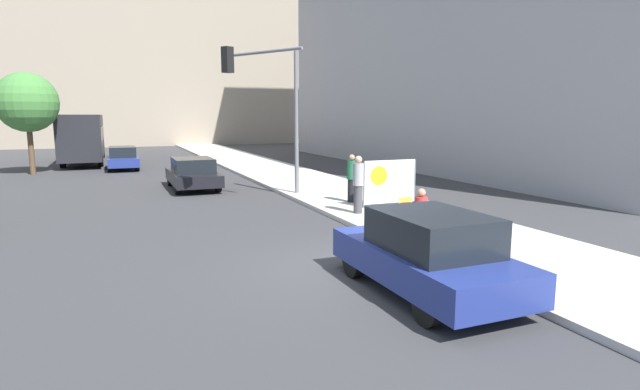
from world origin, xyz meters
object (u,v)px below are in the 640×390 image
object	(u,v)px
parked_car_curbside	(428,253)
car_on_road_nearest	(193,173)
jogger_on_sidewalk	(358,184)
pedestrian_behind	(352,178)
car_on_road_midblock	(123,158)
street_tree_midblock	(27,103)
traffic_light_pole	(273,94)
city_bus_on_road	(83,135)
seated_protester	(422,210)
protest_banner	(389,182)

from	to	relation	value
parked_car_curbside	car_on_road_nearest	size ratio (longest dim) A/B	0.92
jogger_on_sidewalk	pedestrian_behind	distance (m)	2.04
car_on_road_midblock	street_tree_midblock	size ratio (longest dim) A/B	0.77
traffic_light_pole	car_on_road_midblock	size ratio (longest dim) A/B	1.32
parked_car_curbside	street_tree_midblock	bearing A→B (deg)	111.22
pedestrian_behind	traffic_light_pole	distance (m)	4.27
city_bus_on_road	traffic_light_pole	bearing A→B (deg)	-69.99
seated_protester	jogger_on_sidewalk	bearing A→B (deg)	114.48
traffic_light_pole	street_tree_midblock	xyz separation A→B (m)	(-9.65, 13.16, -0.09)
car_on_road_midblock	city_bus_on_road	xyz separation A→B (m)	(-2.35, 6.14, 1.18)
car_on_road_nearest	city_bus_on_road	distance (m)	16.75
car_on_road_midblock	city_bus_on_road	size ratio (longest dim) A/B	0.36
protest_banner	traffic_light_pole	bearing A→B (deg)	133.06
car_on_road_midblock	protest_banner	bearing A→B (deg)	-65.05
jogger_on_sidewalk	street_tree_midblock	distance (m)	20.70
protest_banner	city_bus_on_road	size ratio (longest dim) A/B	0.17
pedestrian_behind	parked_car_curbside	world-z (taller)	pedestrian_behind
pedestrian_behind	protest_banner	world-z (taller)	pedestrian_behind
car_on_road_nearest	street_tree_midblock	xyz separation A→B (m)	(-7.29, 8.82, 3.19)
pedestrian_behind	car_on_road_midblock	world-z (taller)	pedestrian_behind
jogger_on_sidewalk	car_on_road_nearest	distance (m)	9.24
protest_banner	parked_car_curbside	world-z (taller)	protest_banner
pedestrian_behind	parked_car_curbside	size ratio (longest dim) A/B	0.41
protest_banner	traffic_light_pole	size ratio (longest dim) A/B	0.36
seated_protester	parked_car_curbside	bearing A→B (deg)	-102.03
protest_banner	street_tree_midblock	distance (m)	21.01
traffic_light_pole	car_on_road_midblock	xyz separation A→B (m)	(-5.03, 14.13, -3.28)
car_on_road_midblock	street_tree_midblock	distance (m)	5.70
parked_car_curbside	car_on_road_midblock	world-z (taller)	parked_car_curbside
pedestrian_behind	street_tree_midblock	xyz separation A→B (m)	(-11.87, 15.30, 2.87)
seated_protester	street_tree_midblock	size ratio (longest dim) A/B	0.22
parked_car_curbside	car_on_road_nearest	distance (m)	15.08
car_on_road_midblock	city_bus_on_road	bearing A→B (deg)	110.99
jogger_on_sidewalk	protest_banner	bearing A→B (deg)	-153.29
car_on_road_midblock	city_bus_on_road	distance (m)	6.68
traffic_light_pole	car_on_road_midblock	distance (m)	15.35
car_on_road_nearest	street_tree_midblock	size ratio (longest dim) A/B	0.81
car_on_road_midblock	traffic_light_pole	bearing A→B (deg)	-70.41
jogger_on_sidewalk	street_tree_midblock	size ratio (longest dim) A/B	0.33
street_tree_midblock	city_bus_on_road	bearing A→B (deg)	72.30
pedestrian_behind	car_on_road_midblock	bearing A→B (deg)	85.68
protest_banner	car_on_road_midblock	world-z (taller)	protest_banner
seated_protester	street_tree_midblock	distance (m)	23.58
parked_car_curbside	street_tree_midblock	size ratio (longest dim) A/B	0.75
seated_protester	parked_car_curbside	xyz separation A→B (m)	(-2.15, -3.37, -0.04)
city_bus_on_road	street_tree_midblock	distance (m)	7.73
pedestrian_behind	traffic_light_pole	bearing A→B (deg)	107.72
protest_banner	jogger_on_sidewalk	bearing A→B (deg)	-154.47
car_on_road_nearest	car_on_road_midblock	xyz separation A→B (m)	(-2.67, 9.79, -0.00)
pedestrian_behind	car_on_road_nearest	world-z (taller)	pedestrian_behind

